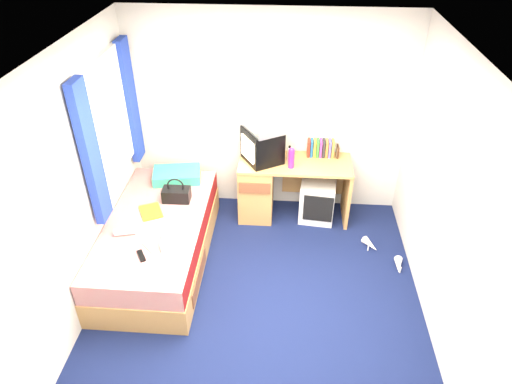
# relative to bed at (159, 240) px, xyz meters

# --- Properties ---
(ground) EXTENTS (3.40, 3.40, 0.00)m
(ground) POSITION_rel_bed_xyz_m (1.10, -0.51, -0.27)
(ground) COLOR #0C1438
(ground) RESTS_ON ground
(room_shell) EXTENTS (3.40, 3.40, 3.40)m
(room_shell) POSITION_rel_bed_xyz_m (1.10, -0.51, 1.18)
(room_shell) COLOR white
(room_shell) RESTS_ON ground
(bed) EXTENTS (1.01, 2.00, 0.54)m
(bed) POSITION_rel_bed_xyz_m (0.00, 0.00, 0.00)
(bed) COLOR tan
(bed) RESTS_ON ground
(pillow) EXTENTS (0.59, 0.43, 0.12)m
(pillow) POSITION_rel_bed_xyz_m (0.06, 0.77, 0.33)
(pillow) COLOR teal
(pillow) RESTS_ON bed
(desk) EXTENTS (1.30, 0.55, 0.75)m
(desk) POSITION_rel_bed_xyz_m (1.15, 0.93, 0.14)
(desk) COLOR tan
(desk) RESTS_ON ground
(storage_cube) EXTENTS (0.44, 0.44, 0.50)m
(storage_cube) POSITION_rel_bed_xyz_m (1.72, 0.89, -0.02)
(storage_cube) COLOR silver
(storage_cube) RESTS_ON ground
(crt_tv) EXTENTS (0.52, 0.53, 0.40)m
(crt_tv) POSITION_rel_bed_xyz_m (1.04, 0.93, 0.68)
(crt_tv) COLOR black
(crt_tv) RESTS_ON desk
(vcr) EXTENTS (0.53, 0.57, 0.09)m
(vcr) POSITION_rel_bed_xyz_m (1.05, 0.93, 0.92)
(vcr) COLOR silver
(vcr) RESTS_ON crt_tv
(book_row) EXTENTS (0.31, 0.13, 0.20)m
(book_row) POSITION_rel_bed_xyz_m (1.72, 1.09, 0.58)
(book_row) COLOR maroon
(book_row) RESTS_ON desk
(picture_frame) EXTENTS (0.02, 0.12, 0.14)m
(picture_frame) POSITION_rel_bed_xyz_m (1.92, 1.09, 0.55)
(picture_frame) COLOR #331D11
(picture_frame) RESTS_ON desk
(pink_water_bottle) EXTENTS (0.08, 0.08, 0.22)m
(pink_water_bottle) POSITION_rel_bed_xyz_m (1.38, 0.80, 0.59)
(pink_water_bottle) COLOR #EB2173
(pink_water_bottle) RESTS_ON desk
(aerosol_can) EXTENTS (0.05, 0.05, 0.17)m
(aerosol_can) POSITION_rel_bed_xyz_m (1.36, 0.95, 0.57)
(aerosol_can) COLOR silver
(aerosol_can) RESTS_ON desk
(handbag) EXTENTS (0.30, 0.17, 0.28)m
(handbag) POSITION_rel_bed_xyz_m (0.15, 0.36, 0.35)
(handbag) COLOR black
(handbag) RESTS_ON bed
(towel) EXTENTS (0.32, 0.28, 0.10)m
(towel) POSITION_rel_bed_xyz_m (0.32, -0.36, 0.32)
(towel) COLOR white
(towel) RESTS_ON bed
(magazine) EXTENTS (0.31, 0.34, 0.01)m
(magazine) POSITION_rel_bed_xyz_m (-0.08, 0.12, 0.28)
(magazine) COLOR yellow
(magazine) RESTS_ON bed
(water_bottle) EXTENTS (0.21, 0.12, 0.07)m
(water_bottle) POSITION_rel_bed_xyz_m (-0.24, -0.26, 0.31)
(water_bottle) COLOR silver
(water_bottle) RESTS_ON bed
(colour_swatch_fan) EXTENTS (0.20, 0.20, 0.01)m
(colour_swatch_fan) POSITION_rel_bed_xyz_m (0.08, -0.45, 0.28)
(colour_swatch_fan) COLOR yellow
(colour_swatch_fan) RESTS_ON bed
(remote_control) EXTENTS (0.12, 0.16, 0.02)m
(remote_control) POSITION_rel_bed_xyz_m (0.01, -0.56, 0.28)
(remote_control) COLOR black
(remote_control) RESTS_ON bed
(window_assembly) EXTENTS (0.11, 1.42, 1.40)m
(window_assembly) POSITION_rel_bed_xyz_m (-0.45, 0.39, 1.15)
(window_assembly) COLOR silver
(window_assembly) RESTS_ON room_shell
(white_heels) EXTENTS (0.41, 0.55, 0.09)m
(white_heels) POSITION_rel_bed_xyz_m (2.44, 0.19, -0.23)
(white_heels) COLOR white
(white_heels) RESTS_ON ground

